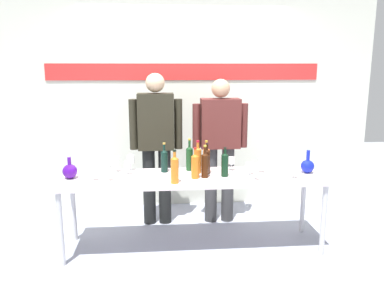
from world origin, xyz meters
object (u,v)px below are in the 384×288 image
(decanter_blue_left, at_px, (70,171))
(wine_glass_left_1, at_px, (131,159))
(wine_glass_left_0, at_px, (116,161))
(wine_bottle_0, at_px, (195,165))
(decanter_blue_right, at_px, (307,166))
(wine_glass_right_0, at_px, (261,163))
(presenter_left, at_px, (156,140))
(wine_bottle_6, at_px, (164,160))
(wine_bottle_5, at_px, (198,159))
(wine_glass_right_2, at_px, (249,166))
(wine_bottle_4, at_px, (207,160))
(wine_bottle_3, at_px, (175,169))
(display_table, at_px, (193,181))
(presenter_right, at_px, (220,141))
(wine_bottle_2, at_px, (205,164))
(wine_bottle_7, at_px, (225,164))
(wine_bottle_1, at_px, (190,157))
(wine_bottle_8, at_px, (206,157))
(wine_glass_right_4, at_px, (231,161))
(wine_glass_right_3, at_px, (295,166))
(wine_glass_right_1, at_px, (255,169))
(wine_glass_left_2, at_px, (107,169))
(wine_glass_left_3, at_px, (93,169))
(wine_glass_left_4, at_px, (127,165))

(decanter_blue_left, bearing_deg, wine_glass_left_1, 23.89)
(wine_glass_left_0, bearing_deg, wine_bottle_0, -19.59)
(decanter_blue_right, xyz_separation_m, wine_glass_right_0, (-0.46, 0.04, 0.03))
(presenter_left, xyz_separation_m, wine_bottle_6, (0.08, -0.48, -0.11))
(wine_bottle_5, height_order, wine_glass_right_2, wine_bottle_5)
(wine_bottle_4, relative_size, wine_glass_right_0, 2.16)
(wine_bottle_4, xyz_separation_m, wine_glass_right_2, (0.41, -0.08, -0.04))
(presenter_left, distance_m, wine_bottle_3, 0.89)
(wine_glass_right_0, bearing_deg, display_table, -175.65)
(wine_glass_left_0, xyz_separation_m, wine_glass_right_0, (1.44, -0.14, -0.01))
(presenter_right, xyz_separation_m, wine_bottle_2, (-0.25, -0.71, -0.08))
(presenter_right, bearing_deg, wine_bottle_7, -94.87)
(wine_bottle_1, height_order, wine_bottle_5, wine_bottle_1)
(decanter_blue_right, height_order, wine_bottle_2, wine_bottle_2)
(wine_bottle_8, height_order, wine_glass_left_1, wine_bottle_8)
(wine_bottle_0, relative_size, wine_bottle_3, 0.95)
(decanter_blue_left, relative_size, wine_bottle_8, 0.70)
(wine_bottle_0, xyz_separation_m, wine_glass_left_0, (-0.77, 0.27, -0.01))
(wine_bottle_3, xyz_separation_m, wine_bottle_6, (-0.09, 0.38, -0.01))
(wine_glass_left_0, xyz_separation_m, wine_glass_right_2, (1.31, -0.20, -0.03))
(wine_bottle_0, bearing_deg, wine_glass_right_4, 30.73)
(wine_bottle_1, height_order, wine_glass_right_3, wine_bottle_1)
(wine_glass_left_1, bearing_deg, wine_glass_right_1, -21.64)
(wine_glass_left_2, xyz_separation_m, wine_glass_left_3, (-0.14, 0.02, -0.00))
(wine_glass_left_2, relative_size, wine_glass_right_3, 0.98)
(decanter_blue_left, bearing_deg, decanter_blue_right, -0.00)
(wine_bottle_0, xyz_separation_m, wine_bottle_7, (0.29, 0.04, -0.00))
(wine_glass_left_2, relative_size, wine_glass_right_0, 1.13)
(wine_bottle_5, distance_m, wine_bottle_8, 0.18)
(wine_bottle_1, relative_size, wine_bottle_6, 1.10)
(wine_glass_right_3, bearing_deg, decanter_blue_right, 43.11)
(display_table, bearing_deg, wine_bottle_5, 62.18)
(wine_bottle_1, distance_m, wine_glass_right_2, 0.61)
(presenter_left, relative_size, wine_glass_right_1, 10.61)
(presenter_left, relative_size, wine_bottle_0, 5.77)
(wine_bottle_7, bearing_deg, wine_glass_right_3, -11.88)
(wine_bottle_6, bearing_deg, wine_bottle_8, 11.37)
(wine_bottle_5, xyz_separation_m, wine_glass_right_3, (0.89, -0.28, -0.02))
(wine_bottle_1, relative_size, wine_glass_left_0, 2.09)
(presenter_left, distance_m, wine_glass_right_2, 1.13)
(wine_glass_right_1, bearing_deg, wine_glass_left_1, 158.36)
(wine_bottle_0, height_order, wine_bottle_1, wine_bottle_1)
(wine_glass_left_4, bearing_deg, wine_bottle_5, 0.74)
(wine_glass_left_3, bearing_deg, wine_bottle_5, 10.95)
(wine_bottle_2, relative_size, wine_glass_left_2, 1.96)
(decanter_blue_left, bearing_deg, wine_bottle_7, -2.04)
(wine_bottle_2, xyz_separation_m, wine_bottle_6, (-0.38, 0.23, -0.01))
(display_table, relative_size, wine_bottle_0, 8.61)
(wine_bottle_1, xyz_separation_m, wine_glass_left_3, (-0.92, -0.30, -0.02))
(wine_glass_right_2, bearing_deg, wine_glass_right_1, -87.23)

